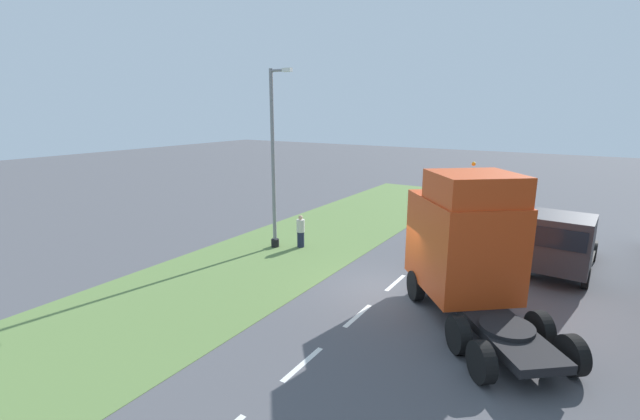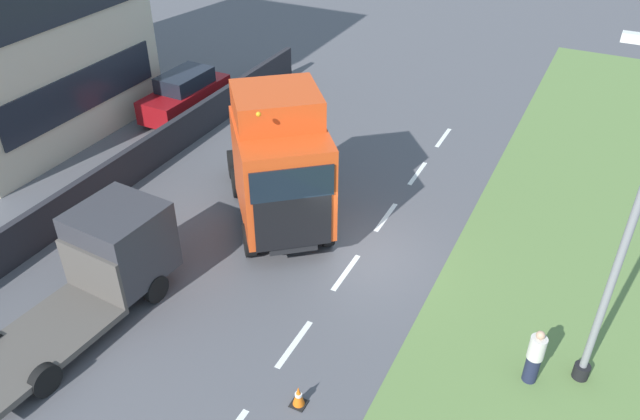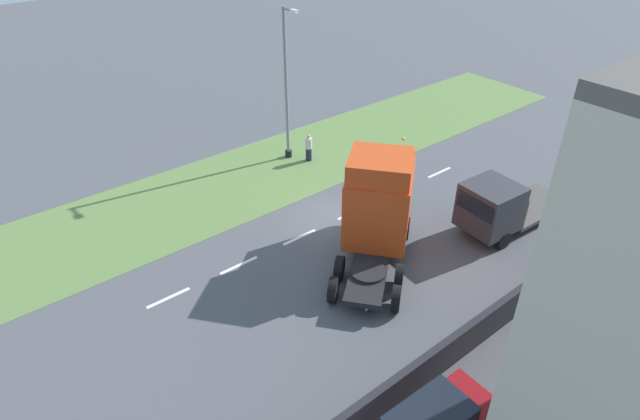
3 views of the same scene
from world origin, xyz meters
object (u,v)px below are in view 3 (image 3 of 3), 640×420
at_px(lamp_post, 287,94).
at_px(traffic_cone_lead, 407,170).
at_px(pedestrian, 309,148).
at_px(flatbed_truck, 497,207).
at_px(lorry_cab, 378,203).

distance_m(lamp_post, traffic_cone_lead, 7.64).
bearing_deg(pedestrian, traffic_cone_lead, 34.01).
xyz_separation_m(flatbed_truck, traffic_cone_lead, (-6.25, 0.96, -1.12)).
relative_size(pedestrian, traffic_cone_lead, 2.75).
relative_size(flatbed_truck, traffic_cone_lead, 10.96).
distance_m(lorry_cab, traffic_cone_lead, 7.31).
height_order(pedestrian, traffic_cone_lead, pedestrian).
height_order(flatbed_truck, traffic_cone_lead, flatbed_truck).
bearing_deg(flatbed_truck, lorry_cab, 67.13).
relative_size(lorry_cab, flatbed_truck, 1.02).
relative_size(lorry_cab, lamp_post, 0.78).
height_order(lorry_cab, pedestrian, lorry_cab).
bearing_deg(lorry_cab, flatbed_truck, 24.21).
distance_m(lamp_post, pedestrian, 3.26).
xyz_separation_m(lorry_cab, lamp_post, (-9.40, 2.18, 1.46)).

